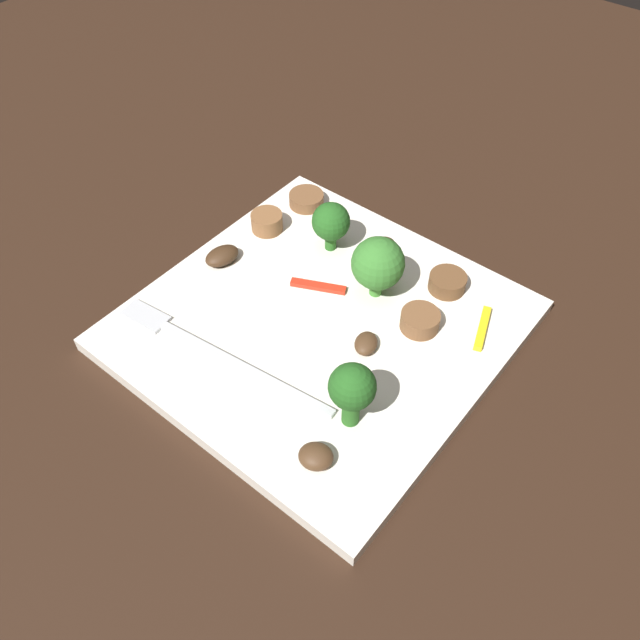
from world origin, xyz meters
TOP-DOWN VIEW (x-y plane):
  - ground_plane at (0.00, 0.00)m, footprint 1.40×1.40m
  - plate at (0.00, 0.00)m, footprint 0.25×0.25m
  - fork at (0.04, 0.07)m, footprint 0.18×0.03m
  - broccoli_floret_0 at (-0.07, 0.05)m, footprint 0.03×0.03m
  - broccoli_floret_1 at (0.04, -0.07)m, footprint 0.03×0.03m
  - broccoli_floret_2 at (-0.02, -0.05)m, footprint 0.04×0.04m
  - sausage_slice_0 at (-0.06, -0.09)m, footprint 0.04×0.04m
  - sausage_slice_1 at (0.09, -0.10)m, footprint 0.04×0.04m
  - sausage_slice_2 at (0.10, -0.05)m, footprint 0.03×0.03m
  - sausage_slice_3 at (-0.06, -0.04)m, footprint 0.04×0.04m
  - mushroom_0 at (0.01, -0.09)m, footprint 0.03×0.03m
  - mushroom_1 at (-0.07, 0.09)m, footprint 0.03×0.03m
  - mushroom_2 at (-0.04, 0.00)m, footprint 0.02×0.03m
  - mushroom_3 at (0.10, 0.00)m, footprint 0.02×0.03m
  - pepper_strip_0 at (-0.10, -0.07)m, footprint 0.02×0.04m
  - pepper_strip_1 at (0.02, -0.02)m, footprint 0.04×0.02m

SIDE VIEW (x-z plane):
  - ground_plane at x=0.00m, z-range 0.00..0.00m
  - plate at x=0.00m, z-range 0.00..0.01m
  - fork at x=0.04m, z-range 0.01..0.02m
  - pepper_strip_1 at x=0.02m, z-range 0.01..0.02m
  - pepper_strip_0 at x=-0.10m, z-range 0.01..0.02m
  - mushroom_2 at x=-0.04m, z-range 0.01..0.02m
  - sausage_slice_1 at x=0.09m, z-range 0.01..0.02m
  - mushroom_0 at x=0.01m, z-range 0.01..0.02m
  - mushroom_3 at x=0.10m, z-range 0.01..0.02m
  - mushroom_1 at x=-0.07m, z-range 0.01..0.02m
  - sausage_slice_0 at x=-0.06m, z-range 0.01..0.02m
  - sausage_slice_3 at x=-0.06m, z-range 0.01..0.03m
  - sausage_slice_2 at x=0.10m, z-range 0.01..0.03m
  - broccoli_floret_1 at x=0.04m, z-range 0.02..0.06m
  - broccoli_floret_2 at x=-0.02m, z-range 0.02..0.07m
  - broccoli_floret_0 at x=-0.07m, z-range 0.02..0.07m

